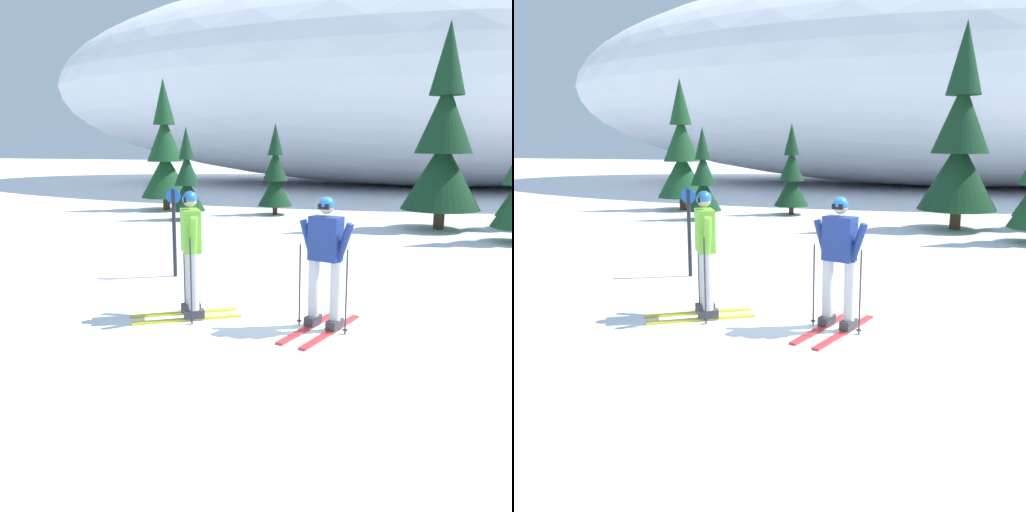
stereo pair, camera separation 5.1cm
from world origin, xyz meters
TOP-DOWN VIEW (x-y plane):
  - ground_plane at (0.00, 0.00)m, footprint 120.00×120.00m
  - skier_navy_jacket at (0.04, -0.17)m, footprint 0.91×1.65m
  - skier_lime_jacket at (-1.88, -0.16)m, footprint 1.56×1.15m
  - pine_tree_far_left at (-7.59, 11.57)m, footprint 1.80×1.80m
  - pine_tree_left at (-5.84, 9.33)m, footprint 1.13×1.13m
  - pine_tree_center_left at (-3.44, 11.31)m, footprint 1.18×1.18m
  - pine_tree_center at (1.85, 9.42)m, footprint 2.19×2.19m
  - snow_ridge_background at (2.28, 26.03)m, footprint 45.57×21.62m
  - trail_marker_post at (-3.11, 2.08)m, footprint 0.28×0.07m

SIDE VIEW (x-z plane):
  - ground_plane at x=0.00m, z-range 0.00..0.00m
  - trail_marker_post at x=-3.11m, z-range 0.10..1.75m
  - skier_navy_jacket at x=0.04m, z-range 0.05..1.84m
  - skier_lime_jacket at x=-1.88m, z-range 0.05..1.87m
  - pine_tree_left at x=-5.84m, z-range -0.24..2.68m
  - pine_tree_center_left at x=-3.44m, z-range -0.25..2.81m
  - pine_tree_far_left at x=-7.59m, z-range -0.38..4.28m
  - pine_tree_center at x=1.85m, z-range -0.46..5.22m
  - snow_ridge_background at x=2.28m, z-range 0.00..11.29m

